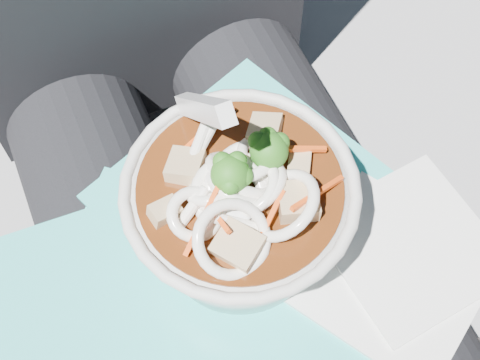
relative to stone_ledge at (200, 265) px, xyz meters
name	(u,v)px	position (x,y,z in m)	size (l,w,h in m)	color
stone_ledge	(200,265)	(0.00, 0.00, 0.00)	(1.00, 0.50, 0.48)	slate
lap	(242,278)	(0.00, -0.15, 0.31)	(0.33, 0.48, 0.14)	black
person_body	(204,189)	(0.00, -0.06, 0.33)	(0.34, 0.94, 1.02)	black
plastic_bag	(223,303)	(-0.03, -0.19, 0.39)	(0.37, 0.43, 0.01)	#2CB8B4
napkins	(400,264)	(0.11, -0.22, 0.40)	(0.19, 0.19, 0.01)	white
udon_bowl	(240,209)	(0.00, -0.15, 0.46)	(0.18, 0.18, 0.20)	silver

